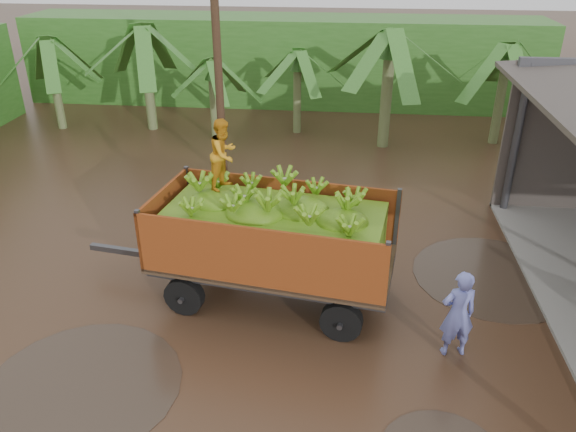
{
  "coord_description": "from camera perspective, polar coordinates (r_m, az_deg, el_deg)",
  "views": [
    {
      "loc": [
        0.91,
        -8.62,
        6.86
      ],
      "look_at": [
        -0.18,
        1.51,
        1.65
      ],
      "focal_mm": 35.0,
      "sensor_mm": 36.0,
      "label": 1
    }
  ],
  "objects": [
    {
      "name": "ground",
      "position": [
        11.05,
        0.1,
        -11.25
      ],
      "size": [
        100.0,
        100.0,
        0.0
      ],
      "primitive_type": "plane",
      "color": "black",
      "rests_on": "ground"
    },
    {
      "name": "hedge_north",
      "position": [
        25.3,
        -0.59,
        15.57
      ],
      "size": [
        22.0,
        3.0,
        3.6
      ],
      "primitive_type": "cube",
      "color": "#2D661E",
      "rests_on": "ground"
    },
    {
      "name": "banana_trailer",
      "position": [
        11.14,
        -1.52,
        -2.07
      ],
      "size": [
        6.71,
        2.99,
        3.63
      ],
      "rotation": [
        0.0,
        0.0,
        -0.15
      ],
      "color": "#B94E1A",
      "rests_on": "ground"
    },
    {
      "name": "man_blue",
      "position": [
        10.39,
        16.88,
        -9.49
      ],
      "size": [
        0.7,
        0.53,
        1.73
      ],
      "primitive_type": "imported",
      "rotation": [
        0.0,
        0.0,
        3.34
      ],
      "color": "#7077CD",
      "rests_on": "ground"
    },
    {
      "name": "utility_pole",
      "position": [
        16.61,
        -7.23,
        16.74
      ],
      "size": [
        1.2,
        0.24,
        7.74
      ],
      "color": "#47301E",
      "rests_on": "ground"
    },
    {
      "name": "banana_plants",
      "position": [
        17.5,
        -14.63,
        9.45
      ],
      "size": [
        24.27,
        20.61,
        4.17
      ],
      "color": "#2D661E",
      "rests_on": "ground"
    }
  ]
}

